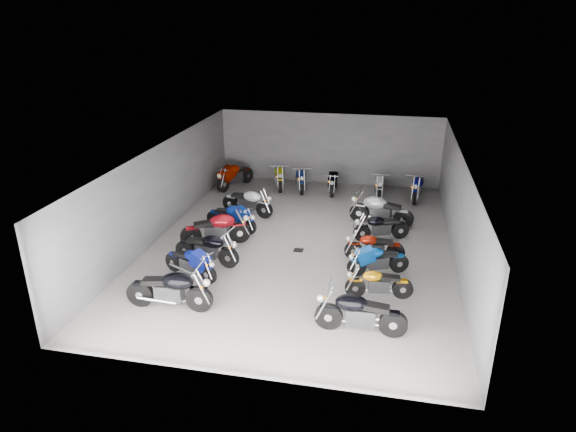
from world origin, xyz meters
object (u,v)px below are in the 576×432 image
motorcycle_back_a (235,176)px  motorcycle_right_f (381,210)px  motorcycle_left_b (191,263)px  motorcycle_left_c (207,248)px  motorcycle_right_d (374,246)px  motorcycle_back_c (300,178)px  motorcycle_back_b (279,176)px  motorcycle_back_f (418,187)px  motorcycle_right_c (377,260)px  drain_grate (299,250)px  motorcycle_left_f (248,202)px  motorcycle_left_d (216,229)px  motorcycle_back_e (379,184)px  motorcycle_right_e (381,227)px  motorcycle_back_d (334,181)px  motorcycle_left_a (170,290)px  motorcycle_right_b (378,283)px  motorcycle_left_e (232,218)px  motorcycle_right_a (360,313)px

motorcycle_back_a → motorcycle_right_f: bearing=178.6°
motorcycle_left_b → motorcycle_left_c: 0.97m
motorcycle_right_d → motorcycle_back_c: bearing=21.8°
motorcycle_back_c → motorcycle_back_b: bearing=-21.7°
motorcycle_back_f → motorcycle_right_c: bearing=87.3°
drain_grate → motorcycle_left_f: (-2.53, 2.78, 0.53)m
drain_grate → motorcycle_left_d: 2.88m
motorcycle_back_e → motorcycle_back_f: motorcycle_back_f is taller
motorcycle_left_c → motorcycle_back_a: size_ratio=1.00×
motorcycle_left_d → motorcycle_right_e: motorcycle_left_d is taller
drain_grate → motorcycle_back_f: bearing=56.3°
motorcycle_back_d → motorcycle_back_c: bearing=-2.6°
motorcycle_left_c → motorcycle_right_f: (5.19, 4.30, 0.05)m
motorcycle_back_a → motorcycle_back_f: (8.01, 0.13, -0.01)m
motorcycle_left_a → motorcycle_right_d: motorcycle_left_a is taller
motorcycle_right_f → motorcycle_back_a: (-6.58, 3.07, -0.01)m
motorcycle_right_c → motorcycle_back_f: bearing=-33.0°
motorcycle_left_a → motorcycle_right_b: size_ratio=1.27×
motorcycle_back_e → motorcycle_back_f: 1.60m
motorcycle_right_f → motorcycle_right_e: bearing=-167.0°
motorcycle_left_e → motorcycle_back_c: bearing=-179.4°
motorcycle_right_c → motorcycle_back_d: (-2.20, 7.28, 0.05)m
motorcycle_right_e → motorcycle_back_b: motorcycle_back_b is taller
motorcycle_right_f → motorcycle_left_c: bearing=140.1°
motorcycle_right_b → motorcycle_back_f: bearing=-17.1°
motorcycle_left_b → motorcycle_left_c: bearing=-167.6°
motorcycle_back_e → motorcycle_back_c: bearing=-5.5°
motorcycle_left_b → motorcycle_right_c: size_ratio=1.03×
drain_grate → motorcycle_back_d: motorcycle_back_d is taller
motorcycle_right_f → motorcycle_back_f: (1.43, 3.20, -0.03)m
motorcycle_left_c → motorcycle_left_d: motorcycle_left_d is taller
motorcycle_left_a → motorcycle_right_c: (5.30, 3.08, -0.11)m
motorcycle_right_b → motorcycle_right_f: 5.31m
motorcycle_back_b → motorcycle_back_c: (0.99, -0.11, -0.02)m
motorcycle_left_b → motorcycle_right_f: (5.37, 5.25, 0.09)m
motorcycle_right_f → motorcycle_back_e: motorcycle_right_f is taller
motorcycle_right_e → drain_grate: bearing=97.3°
motorcycle_left_c → motorcycle_left_f: (0.10, 4.29, 0.01)m
motorcycle_right_a → motorcycle_back_e: 10.30m
motorcycle_back_b → motorcycle_back_f: (6.06, -0.32, 0.01)m
motorcycle_left_b → motorcycle_left_f: 5.25m
motorcycle_right_c → motorcycle_right_b: bearing=161.4°
motorcycle_right_f → motorcycle_back_d: size_ratio=1.12×
drain_grate → motorcycle_right_d: motorcycle_right_d is taller
motorcycle_right_c → motorcycle_right_f: size_ratio=0.77×
motorcycle_back_c → motorcycle_right_a: bearing=92.9°
motorcycle_left_d → motorcycle_right_b: 6.04m
motorcycle_left_e → motorcycle_right_f: bearing=125.6°
motorcycle_left_d → motorcycle_right_c: size_ratio=1.22×
motorcycle_left_b → motorcycle_left_e: motorcycle_left_e is taller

